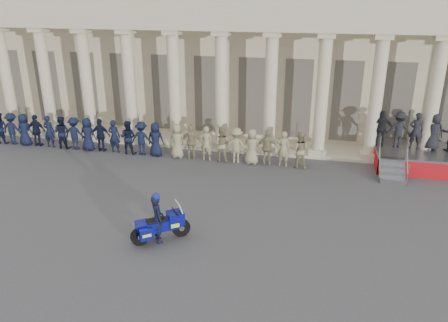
% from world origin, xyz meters
% --- Properties ---
extents(ground, '(90.00, 90.00, 0.00)m').
position_xyz_m(ground, '(0.00, 0.00, 0.00)').
color(ground, '#3D3D3F').
rests_on(ground, ground).
extents(building, '(40.00, 12.50, 9.00)m').
position_xyz_m(building, '(-0.00, 14.74, 4.52)').
color(building, '#BDB08E').
rests_on(building, ground).
extents(officer_rank, '(17.72, 0.68, 1.81)m').
position_xyz_m(officer_rank, '(-5.65, 6.18, 0.90)').
color(officer_rank, black).
rests_on(officer_rank, ground).
extents(reviewing_stand, '(5.06, 4.17, 2.69)m').
position_xyz_m(reviewing_stand, '(8.83, 7.65, 1.51)').
color(reviewing_stand, gray).
rests_on(reviewing_stand, ground).
extents(motorcycle, '(1.79, 1.50, 1.36)m').
position_xyz_m(motorcycle, '(-1.10, -1.80, 0.59)').
color(motorcycle, black).
rests_on(motorcycle, ground).
extents(rider, '(0.71, 0.76, 1.83)m').
position_xyz_m(rider, '(-1.19, -1.87, 0.91)').
color(rider, black).
rests_on(rider, ground).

